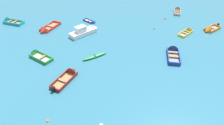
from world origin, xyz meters
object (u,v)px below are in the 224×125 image
object	(u,v)px
rowboat_grey_near_right	(177,10)
rowboat_green_back_row_left	(36,55)
rowboat_red_far_right	(46,30)
rowboat_yellow_outer_right	(188,31)
kayak_green_near_camera	(95,56)
motor_launch_white_foreground_center	(85,31)
mooring_buoy_trailing	(48,121)
mooring_buoy_between_boats_right	(154,29)
rowboat_orange_outer_left	(209,30)
mooring_buoy_far_field	(101,125)
mooring_buoy_between_boats_left	(165,19)
rowboat_deep_blue_far_back	(173,52)
rowboat_deep_blue_distant_center	(92,22)
rowboat_maroon_midfield_left	(69,75)
rowboat_turquoise_far_left	(9,21)

from	to	relation	value
rowboat_grey_near_right	rowboat_green_back_row_left	size ratio (longest dim) A/B	1.02
rowboat_red_far_right	rowboat_grey_near_right	bearing A→B (deg)	8.88
rowboat_yellow_outer_right	kayak_green_near_camera	distance (m)	16.75
motor_launch_white_foreground_center	mooring_buoy_trailing	bearing A→B (deg)	-106.55
rowboat_yellow_outer_right	rowboat_grey_near_right	distance (m)	9.32
mooring_buoy_between_boats_right	rowboat_yellow_outer_right	bearing A→B (deg)	-23.08
rowboat_red_far_right	mooring_buoy_between_boats_right	world-z (taller)	rowboat_red_far_right
rowboat_orange_outer_left	mooring_buoy_far_field	world-z (taller)	rowboat_orange_outer_left
rowboat_orange_outer_left	mooring_buoy_between_boats_left	bearing A→B (deg)	130.85
kayak_green_near_camera	mooring_buoy_trailing	size ratio (longest dim) A/B	12.54
rowboat_red_far_right	mooring_buoy_between_boats_right	size ratio (longest dim) A/B	13.45
rowboat_red_far_right	rowboat_orange_outer_left	size ratio (longest dim) A/B	1.20
kayak_green_near_camera	rowboat_orange_outer_left	world-z (taller)	rowboat_orange_outer_left
rowboat_deep_blue_far_back	mooring_buoy_far_field	size ratio (longest dim) A/B	12.00
rowboat_deep_blue_distant_center	mooring_buoy_far_field	world-z (taller)	rowboat_deep_blue_distant_center
rowboat_maroon_midfield_left	mooring_buoy_far_field	world-z (taller)	rowboat_maroon_midfield_left
rowboat_maroon_midfield_left	motor_launch_white_foreground_center	world-z (taller)	motor_launch_white_foreground_center
rowboat_maroon_midfield_left	rowboat_deep_blue_far_back	bearing A→B (deg)	9.17
kayak_green_near_camera	rowboat_red_far_right	size ratio (longest dim) A/B	0.79
rowboat_maroon_midfield_left	mooring_buoy_far_field	xyz separation A→B (m)	(2.69, -7.67, -0.19)
rowboat_deep_blue_far_back	rowboat_yellow_outer_right	world-z (taller)	rowboat_deep_blue_far_back
rowboat_yellow_outer_right	mooring_buoy_far_field	distance (m)	22.96
rowboat_yellow_outer_right	rowboat_deep_blue_distant_center	size ratio (longest dim) A/B	1.28
rowboat_deep_blue_far_back	kayak_green_near_camera	xyz separation A→B (m)	(-10.87, 1.12, -0.06)
rowboat_maroon_midfield_left	rowboat_green_back_row_left	size ratio (longest dim) A/B	1.09
rowboat_deep_blue_distant_center	motor_launch_white_foreground_center	size ratio (longest dim) A/B	0.51
rowboat_orange_outer_left	rowboat_grey_near_right	distance (m)	9.40
rowboat_yellow_outer_right	rowboat_maroon_midfield_left	size ratio (longest dim) A/B	0.83
mooring_buoy_between_boats_left	mooring_buoy_trailing	world-z (taller)	mooring_buoy_between_boats_left
rowboat_yellow_outer_right	rowboat_green_back_row_left	distance (m)	24.14
rowboat_green_back_row_left	rowboat_deep_blue_far_back	bearing A→B (deg)	-8.84
rowboat_red_far_right	mooring_buoy_trailing	xyz separation A→B (m)	(1.47, -19.02, -0.20)
rowboat_yellow_outer_right	motor_launch_white_foreground_center	xyz separation A→B (m)	(-16.84, 2.72, 0.36)
rowboat_red_far_right	mooring_buoy_far_field	distance (m)	21.40
kayak_green_near_camera	mooring_buoy_far_field	distance (m)	11.14
rowboat_deep_blue_far_back	rowboat_red_far_right	bearing A→B (deg)	149.84
rowboat_deep_blue_far_back	rowboat_green_back_row_left	bearing A→B (deg)	171.16
rowboat_red_far_right	motor_launch_white_foreground_center	size ratio (longest dim) A/B	0.90
rowboat_deep_blue_far_back	rowboat_deep_blue_distant_center	xyz separation A→B (m)	(-9.98, 12.24, -0.11)
rowboat_deep_blue_far_back	rowboat_maroon_midfield_left	world-z (taller)	rowboat_deep_blue_far_back
rowboat_yellow_outer_right	motor_launch_white_foreground_center	world-z (taller)	motor_launch_white_foreground_center
rowboat_deep_blue_far_back	rowboat_orange_outer_left	world-z (taller)	rowboat_deep_blue_far_back
rowboat_deep_blue_far_back	rowboat_turquoise_far_left	world-z (taller)	rowboat_deep_blue_far_back
motor_launch_white_foreground_center	rowboat_green_back_row_left	size ratio (longest dim) A/B	1.40
rowboat_green_back_row_left	mooring_buoy_trailing	xyz separation A→B (m)	(2.18, -11.48, -0.20)
rowboat_deep_blue_far_back	motor_launch_white_foreground_center	size ratio (longest dim) A/B	0.86
mooring_buoy_between_boats_right	mooring_buoy_trailing	xyz separation A→B (m)	(-16.71, -16.23, 0.00)
rowboat_deep_blue_distant_center	rowboat_green_back_row_left	xyz separation A→B (m)	(-8.72, -9.33, 0.09)
motor_launch_white_foreground_center	rowboat_orange_outer_left	bearing A→B (deg)	-8.45
rowboat_orange_outer_left	mooring_buoy_far_field	bearing A→B (deg)	-143.75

